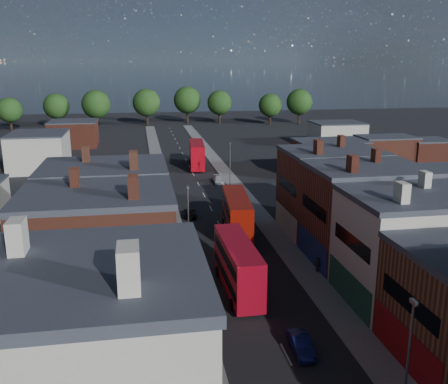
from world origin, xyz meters
name	(u,v)px	position (x,y,z in m)	size (l,w,h in m)	color
pavement_west	(167,206)	(-6.50, 50.00, 0.06)	(3.00, 200.00, 0.12)	gray
pavement_east	(249,202)	(6.50, 50.00, 0.06)	(3.00, 200.00, 0.12)	gray
terrace_west	(81,355)	(-14.00, 0.00, 6.60)	(12.00, 80.00, 13.21)	maroon
lamp_post_1	(409,352)	(5.20, 0.00, 4.70)	(0.25, 0.70, 8.12)	slate
lamp_post_2	(188,215)	(-5.20, 30.00, 4.70)	(0.25, 0.70, 8.12)	slate
lamp_post_3	(230,162)	(5.20, 60.00, 4.70)	(0.25, 0.70, 8.12)	slate
bus_0	(238,265)	(-1.50, 19.47, 2.71)	(3.09, 11.66, 5.02)	#BA0A1F
bus_1	(237,215)	(1.50, 35.12, 2.85)	(3.94, 12.46, 5.29)	#A31509
bus_2	(197,154)	(1.50, 78.57, 2.89)	(3.88, 12.57, 5.35)	#B80813
car_1	(301,344)	(1.20, 8.14, 0.66)	(1.39, 3.98, 1.31)	#12164F
car_2	(190,214)	(-3.63, 44.04, 0.53)	(1.76, 3.82, 1.06)	black
car_3	(219,180)	(3.80, 64.01, 0.63)	(1.76, 4.33, 1.26)	white
ped_3	(317,264)	(7.70, 22.31, 0.92)	(0.94, 0.43, 1.60)	#56524A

